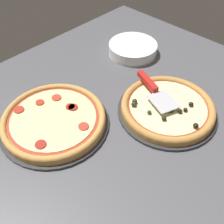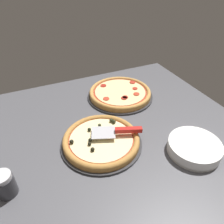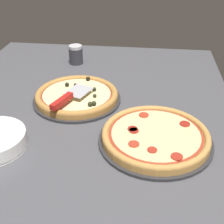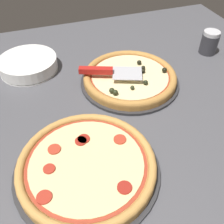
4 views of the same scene
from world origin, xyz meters
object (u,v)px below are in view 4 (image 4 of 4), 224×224
pizza_front (130,77)px  serving_spatula (104,71)px  pizza_back (87,165)px  parmesan_shaker (209,42)px  plate_stack (28,64)px

pizza_front → serving_spatula: size_ratio=1.50×
pizza_back → parmesan_shaker: 74.01cm
pizza_front → plate_stack: bearing=-31.1°
pizza_back → plate_stack: bearing=-80.1°
pizza_back → serving_spatula: serving_spatula is taller
pizza_back → plate_stack: plate_stack is taller
parmesan_shaker → plate_stack: bearing=-8.8°
serving_spatula → parmesan_shaker: (-47.00, -7.10, -1.19)cm
plate_stack → pizza_front: bearing=148.9°
plate_stack → parmesan_shaker: parmesan_shaker is taller
parmesan_shaker → pizza_front: bearing=13.0°
pizza_back → serving_spatula: bearing=-115.0°
plate_stack → parmesan_shaker: (-71.19, 11.08, 2.11)cm
serving_spatula → parmesan_shaker: bearing=-171.4°
pizza_back → parmesan_shaker: parmesan_shaker is taller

